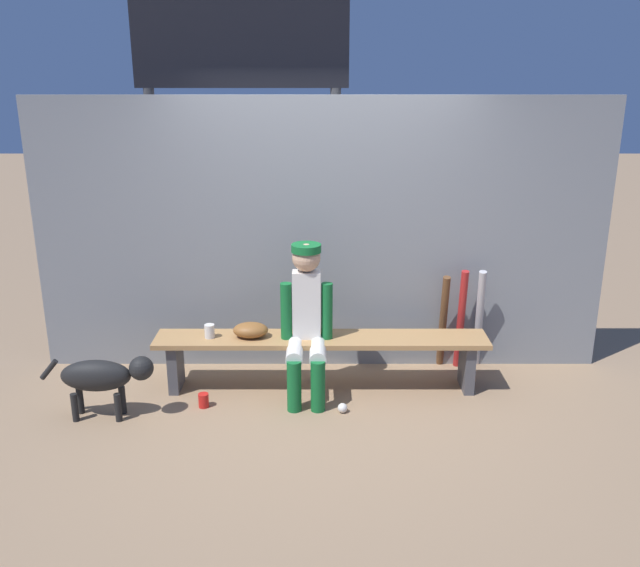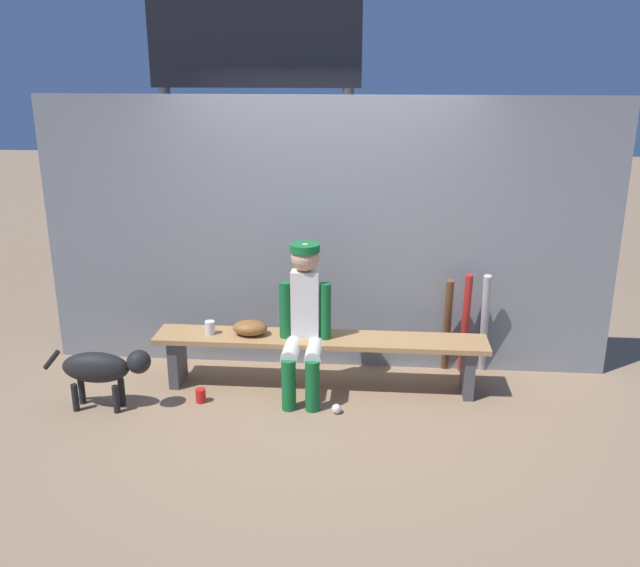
# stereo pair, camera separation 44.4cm
# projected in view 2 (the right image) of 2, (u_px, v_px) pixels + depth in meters

# --- Properties ---
(ground_plane) EXTENTS (30.00, 30.00, 0.00)m
(ground_plane) POSITION_uv_depth(u_px,v_px,m) (320.00, 388.00, 5.63)
(ground_plane) COLOR #937556
(chainlink_fence) EXTENTS (4.78, 0.03, 2.30)m
(chainlink_fence) POSITION_uv_depth(u_px,v_px,m) (325.00, 237.00, 5.73)
(chainlink_fence) COLOR gray
(chainlink_fence) RESTS_ON ground_plane
(dugout_bench) EXTENTS (2.66, 0.36, 0.45)m
(dugout_bench) POSITION_uv_depth(u_px,v_px,m) (320.00, 348.00, 5.52)
(dugout_bench) COLOR #AD7F4C
(dugout_bench) RESTS_ON ground_plane
(player_seated) EXTENTS (0.41, 0.55, 1.22)m
(player_seated) POSITION_uv_depth(u_px,v_px,m) (304.00, 317.00, 5.34)
(player_seated) COLOR silver
(player_seated) RESTS_ON ground_plane
(baseball_glove) EXTENTS (0.28, 0.20, 0.12)m
(baseball_glove) POSITION_uv_depth(u_px,v_px,m) (250.00, 328.00, 5.52)
(baseball_glove) COLOR brown
(baseball_glove) RESTS_ON dugout_bench
(bat_wood_dark) EXTENTS (0.08, 0.23, 0.86)m
(bat_wood_dark) POSITION_uv_depth(u_px,v_px,m) (447.00, 325.00, 5.79)
(bat_wood_dark) COLOR brown
(bat_wood_dark) RESTS_ON ground_plane
(bat_aluminum_red) EXTENTS (0.07, 0.18, 0.90)m
(bat_aluminum_red) POSITION_uv_depth(u_px,v_px,m) (465.00, 324.00, 5.75)
(bat_aluminum_red) COLOR #B22323
(bat_aluminum_red) RESTS_ON ground_plane
(bat_aluminum_silver) EXTENTS (0.11, 0.25, 0.90)m
(bat_aluminum_silver) POSITION_uv_depth(u_px,v_px,m) (484.00, 324.00, 5.76)
(bat_aluminum_silver) COLOR #B7B7BC
(bat_aluminum_silver) RESTS_ON ground_plane
(baseball) EXTENTS (0.07, 0.07, 0.07)m
(baseball) POSITION_uv_depth(u_px,v_px,m) (336.00, 409.00, 5.21)
(baseball) COLOR white
(baseball) RESTS_ON ground_plane
(cup_on_ground) EXTENTS (0.08, 0.08, 0.11)m
(cup_on_ground) POSITION_uv_depth(u_px,v_px,m) (201.00, 396.00, 5.38)
(cup_on_ground) COLOR red
(cup_on_ground) RESTS_ON ground_plane
(cup_on_bench) EXTENTS (0.08, 0.08, 0.11)m
(cup_on_bench) POSITION_uv_depth(u_px,v_px,m) (210.00, 328.00, 5.54)
(cup_on_bench) COLOR silver
(cup_on_bench) RESTS_ON dugout_bench
(scoreboard) EXTENTS (2.24, 0.27, 3.43)m
(scoreboard) POSITION_uv_depth(u_px,v_px,m) (262.00, 77.00, 6.36)
(scoreboard) COLOR #3F3F42
(scoreboard) RESTS_ON ground_plane
(dog) EXTENTS (0.84, 0.20, 0.49)m
(dog) POSITION_uv_depth(u_px,v_px,m) (103.00, 368.00, 5.20)
(dog) COLOR black
(dog) RESTS_ON ground_plane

